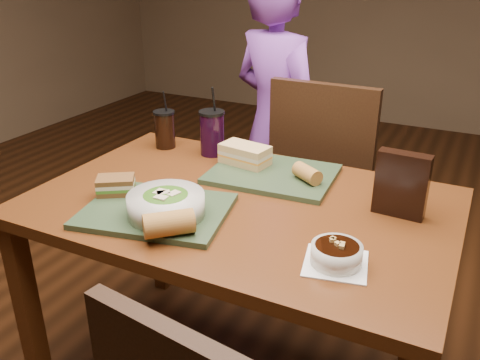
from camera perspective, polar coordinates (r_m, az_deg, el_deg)
name	(u,v)px	position (r m, az deg, el deg)	size (l,w,h in m)	color
dining_table	(240,226)	(1.64, 0.00, -5.15)	(1.30, 0.85, 0.75)	#542A10
chair_far	(326,181)	(2.23, 9.58, -0.07)	(0.44, 0.44, 1.01)	black
diner	(277,127)	(2.38, 4.15, 5.93)	(0.53, 0.35, 1.45)	purple
tray_near	(156,211)	(1.53, -9.39, -3.43)	(0.42, 0.32, 0.02)	#2C4027
tray_far	(272,174)	(1.77, 3.66, 0.67)	(0.42, 0.32, 0.02)	#2C4027
salad_bowl	(166,203)	(1.47, -8.30, -2.60)	(0.22, 0.22, 0.07)	silver
soup_bowl	(336,254)	(1.29, 10.78, -8.18)	(0.18, 0.18, 0.06)	white
sandwich_near	(116,185)	(1.64, -13.77, -0.56)	(0.14, 0.13, 0.05)	#593819
sandwich_far	(245,154)	(1.82, 0.56, 2.90)	(0.19, 0.12, 0.07)	tan
baguette_near	(169,224)	(1.37, -7.99, -4.86)	(0.07, 0.07, 0.13)	#AD7533
baguette_far	(307,173)	(1.69, 7.55, 0.74)	(0.05, 0.05, 0.10)	#AD7533
cup_cola	(165,129)	(2.04, -8.44, 5.68)	(0.08, 0.08, 0.23)	black
cup_berry	(212,133)	(1.94, -3.15, 5.34)	(0.10, 0.10, 0.27)	black
chip_bag	(401,185)	(1.54, 17.67, -0.49)	(0.15, 0.05, 0.19)	black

